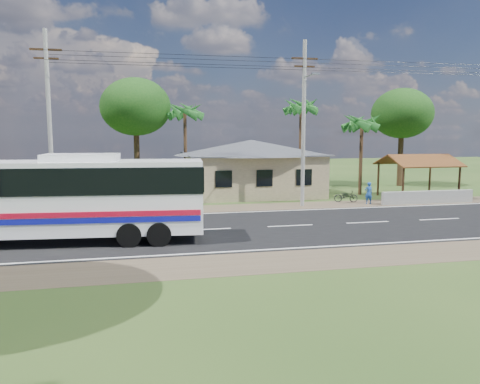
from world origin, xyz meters
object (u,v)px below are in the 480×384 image
at_px(waiting_shed, 418,162).
at_px(person, 369,193).
at_px(coach_bus, 58,192).
at_px(motorcycle, 346,196).

xyz_separation_m(waiting_shed, person, (-5.19, -2.21, -1.96)).
relative_size(coach_bus, motorcycle, 7.95).
bearing_deg(person, coach_bus, 20.11).
height_order(waiting_shed, coach_bus, coach_bus).
distance_m(waiting_shed, motorcycle, 6.88).
bearing_deg(waiting_shed, motorcycle, -170.01).
distance_m(waiting_shed, coach_bus, 26.36).
bearing_deg(coach_bus, motorcycle, 31.19).
height_order(motorcycle, person, person).
bearing_deg(person, motorcycle, -43.79).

